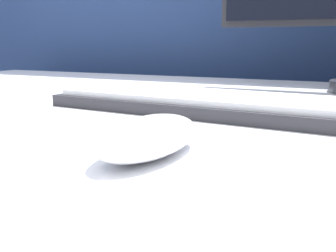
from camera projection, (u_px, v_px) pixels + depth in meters
partition_panel at (266, 88)px, 1.09m from camera, size 5.00×0.03×1.46m
computer_mouse_near at (149, 137)px, 0.32m from camera, size 0.07×0.13×0.03m
keyboard at (209, 103)px, 0.52m from camera, size 0.44×0.17×0.02m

